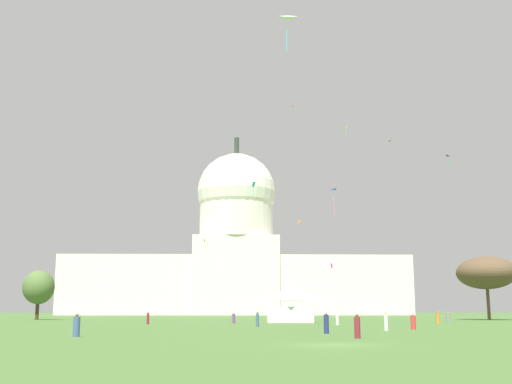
{
  "coord_description": "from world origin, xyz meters",
  "views": [
    {
      "loc": [
        -5.15,
        -34.66,
        1.84
      ],
      "look_at": [
        -2.0,
        68.39,
        20.96
      ],
      "focal_mm": 44.67,
      "sensor_mm": 36.0,
      "label": 1
    }
  ],
  "objects_px": {
    "tree_east_mid": "(486,273)",
    "kite_white_mid": "(287,26)",
    "person_white_front_right": "(386,322)",
    "kite_lime_high": "(346,129)",
    "person_orange_mid_right": "(438,318)",
    "kite_pink_high": "(292,108)",
    "person_navy_edge_east": "(326,324)",
    "capitol_building": "(236,257)",
    "kite_black_mid": "(450,159)",
    "kite_blue_mid": "(336,193)",
    "tree_west_mid": "(39,287)",
    "kite_gold_mid": "(205,242)",
    "kite_orange_mid": "(299,221)",
    "person_maroon_back_left": "(357,327)",
    "kite_red_high": "(387,143)",
    "person_purple_mid_center": "(234,318)",
    "person_red_front_center": "(413,322)",
    "person_grey_lawn_far_left": "(448,318)",
    "person_white_lawn_far_right": "(337,319)",
    "event_tent": "(291,305)",
    "person_maroon_aisle_center": "(148,318)",
    "kite_magenta_low": "(332,266)",
    "person_denim_edge_west": "(257,320)",
    "person_denim_back_center": "(77,326)"
  },
  "relations": [
    {
      "from": "person_grey_lawn_far_left",
      "to": "person_maroon_back_left",
      "type": "distance_m",
      "value": 53.22
    },
    {
      "from": "person_maroon_aisle_center",
      "to": "person_grey_lawn_far_left",
      "type": "height_order",
      "value": "person_maroon_aisle_center"
    },
    {
      "from": "person_white_front_right",
      "to": "person_navy_edge_east",
      "type": "bearing_deg",
      "value": -142.43
    },
    {
      "from": "person_orange_mid_right",
      "to": "person_maroon_back_left",
      "type": "distance_m",
      "value": 46.46
    },
    {
      "from": "kite_gold_mid",
      "to": "person_purple_mid_center",
      "type": "bearing_deg",
      "value": -156.16
    },
    {
      "from": "person_grey_lawn_far_left",
      "to": "kite_lime_high",
      "type": "relative_size",
      "value": 0.55
    },
    {
      "from": "kite_pink_high",
      "to": "kite_red_high",
      "type": "distance_m",
      "value": 32.91
    },
    {
      "from": "person_red_front_center",
      "to": "kite_black_mid",
      "type": "xyz_separation_m",
      "value": [
        27.86,
        67.16,
        32.22
      ]
    },
    {
      "from": "tree_east_mid",
      "to": "person_navy_edge_east",
      "type": "bearing_deg",
      "value": -120.39
    },
    {
      "from": "person_orange_mid_right",
      "to": "kite_pink_high",
      "type": "distance_m",
      "value": 92.49
    },
    {
      "from": "person_white_lawn_far_right",
      "to": "kite_pink_high",
      "type": "xyz_separation_m",
      "value": [
        1.82,
        79.95,
        53.15
      ]
    },
    {
      "from": "tree_east_mid",
      "to": "kite_lime_high",
      "type": "xyz_separation_m",
      "value": [
        -16.12,
        53.67,
        43.46
      ]
    },
    {
      "from": "person_red_front_center",
      "to": "person_grey_lawn_far_left",
      "type": "xyz_separation_m",
      "value": [
        13.08,
        29.51,
        0.03
      ]
    },
    {
      "from": "capitol_building",
      "to": "person_maroon_back_left",
      "type": "distance_m",
      "value": 192.0
    },
    {
      "from": "event_tent",
      "to": "kite_black_mid",
      "type": "xyz_separation_m",
      "value": [
        36.6,
        33.8,
        30.33
      ]
    },
    {
      "from": "tree_east_mid",
      "to": "person_orange_mid_right",
      "type": "xyz_separation_m",
      "value": [
        -20.22,
        -33.77,
        -7.89
      ]
    },
    {
      "from": "person_orange_mid_right",
      "to": "kite_white_mid",
      "type": "bearing_deg",
      "value": 140.97
    },
    {
      "from": "person_white_front_right",
      "to": "kite_lime_high",
      "type": "relative_size",
      "value": 0.58
    },
    {
      "from": "kite_magenta_low",
      "to": "kite_white_mid",
      "type": "height_order",
      "value": "kite_white_mid"
    },
    {
      "from": "kite_orange_mid",
      "to": "person_maroon_aisle_center",
      "type": "bearing_deg",
      "value": -13.16
    },
    {
      "from": "kite_orange_mid",
      "to": "capitol_building",
      "type": "bearing_deg",
      "value": -157.83
    },
    {
      "from": "person_orange_mid_right",
      "to": "kite_blue_mid",
      "type": "height_order",
      "value": "kite_blue_mid"
    },
    {
      "from": "person_denim_edge_west",
      "to": "person_purple_mid_center",
      "type": "bearing_deg",
      "value": 175.55
    },
    {
      "from": "kite_orange_mid",
      "to": "person_purple_mid_center",
      "type": "bearing_deg",
      "value": -7.75
    },
    {
      "from": "person_maroon_back_left",
      "to": "kite_magenta_low",
      "type": "relative_size",
      "value": 0.51
    },
    {
      "from": "kite_white_mid",
      "to": "person_maroon_back_left",
      "type": "bearing_deg",
      "value": 96.89
    },
    {
      "from": "person_maroon_back_left",
      "to": "kite_white_mid",
      "type": "xyz_separation_m",
      "value": [
        -2.66,
        20.48,
        30.54
      ]
    },
    {
      "from": "kite_orange_mid",
      "to": "kite_gold_mid",
      "type": "bearing_deg",
      "value": -126.42
    },
    {
      "from": "person_white_lawn_far_right",
      "to": "kite_gold_mid",
      "type": "relative_size",
      "value": 0.38
    },
    {
      "from": "capitol_building",
      "to": "kite_black_mid",
      "type": "bearing_deg",
      "value": -66.81
    },
    {
      "from": "capitol_building",
      "to": "person_maroon_aisle_center",
      "type": "bearing_deg",
      "value": -94.26
    },
    {
      "from": "person_orange_mid_right",
      "to": "kite_orange_mid",
      "type": "bearing_deg",
      "value": 10.38
    },
    {
      "from": "person_orange_mid_right",
      "to": "capitol_building",
      "type": "bearing_deg",
      "value": 15.28
    },
    {
      "from": "tree_west_mid",
      "to": "kite_gold_mid",
      "type": "relative_size",
      "value": 2.2
    },
    {
      "from": "person_white_lawn_far_right",
      "to": "kite_white_mid",
      "type": "distance_m",
      "value": 35.58
    },
    {
      "from": "person_grey_lawn_far_left",
      "to": "kite_magenta_low",
      "type": "height_order",
      "value": "kite_magenta_low"
    },
    {
      "from": "event_tent",
      "to": "kite_lime_high",
      "type": "bearing_deg",
      "value": 81.4
    },
    {
      "from": "person_denim_edge_west",
      "to": "kite_blue_mid",
      "type": "distance_m",
      "value": 35.55
    },
    {
      "from": "tree_west_mid",
      "to": "kite_black_mid",
      "type": "bearing_deg",
      "value": 3.82
    },
    {
      "from": "tree_east_mid",
      "to": "kite_white_mid",
      "type": "distance_m",
      "value": 73.18
    },
    {
      "from": "person_white_lawn_far_right",
      "to": "person_maroon_aisle_center",
      "type": "distance_m",
      "value": 24.07
    },
    {
      "from": "event_tent",
      "to": "kite_orange_mid",
      "type": "xyz_separation_m",
      "value": [
        9.74,
        84.3,
        23.98
      ]
    },
    {
      "from": "person_grey_lawn_far_left",
      "to": "kite_pink_high",
      "type": "xyz_separation_m",
      "value": [
        -15.63,
        68.76,
        53.17
      ]
    },
    {
      "from": "person_denim_back_center",
      "to": "person_navy_edge_east",
      "type": "distance_m",
      "value": 18.88
    },
    {
      "from": "event_tent",
      "to": "kite_blue_mid",
      "type": "xyz_separation_m",
      "value": [
        7.61,
        3.92,
        17.36
      ]
    },
    {
      "from": "person_purple_mid_center",
      "to": "kite_blue_mid",
      "type": "height_order",
      "value": "kite_blue_mid"
    },
    {
      "from": "person_white_lawn_far_right",
      "to": "kite_lime_high",
      "type": "bearing_deg",
      "value": 35.12
    },
    {
      "from": "person_red_front_center",
      "to": "person_maroon_aisle_center",
      "type": "height_order",
      "value": "person_maroon_aisle_center"
    },
    {
      "from": "capitol_building",
      "to": "person_maroon_back_left",
      "type": "xyz_separation_m",
      "value": [
        8.07,
        -190.78,
        -20.08
      ]
    },
    {
      "from": "kite_blue_mid",
      "to": "person_purple_mid_center",
      "type": "bearing_deg",
      "value": 94.82
    }
  ]
}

